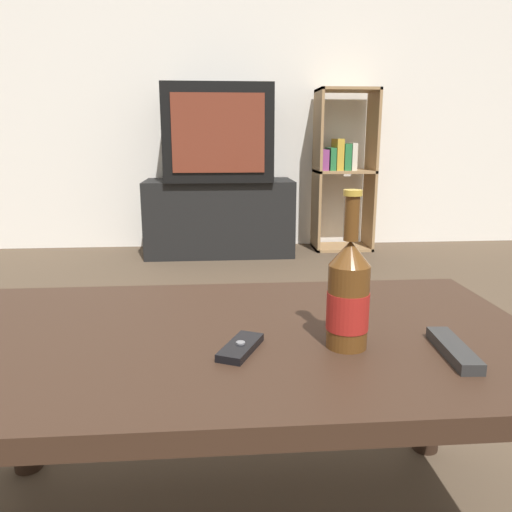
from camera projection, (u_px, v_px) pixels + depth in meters
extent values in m
cube|color=silver|center=(219.00, 74.00, 3.71)|extent=(8.00, 0.05, 2.60)
cube|color=#332116|center=(235.00, 342.00, 0.98)|extent=(1.19, 0.66, 0.04)
cylinder|color=black|center=(20.00, 393.00, 1.25)|extent=(0.07, 0.07, 0.43)
cylinder|color=black|center=(431.00, 377.00, 1.33)|extent=(0.07, 0.07, 0.43)
cube|color=black|center=(219.00, 217.00, 3.65)|extent=(1.06, 0.47, 0.54)
cube|color=black|center=(218.00, 134.00, 3.51)|extent=(0.74, 0.53, 0.65)
cube|color=maroon|center=(218.00, 133.00, 3.25)|extent=(0.61, 0.01, 0.51)
cube|color=#99754C|center=(317.00, 171.00, 3.72)|extent=(0.02, 0.30, 1.18)
cube|color=#99754C|center=(371.00, 171.00, 3.76)|extent=(0.02, 0.30, 1.18)
cube|color=#99754C|center=(341.00, 247.00, 3.87)|extent=(0.43, 0.30, 0.02)
cube|color=#99754C|center=(344.00, 171.00, 3.74)|extent=(0.43, 0.30, 0.02)
cube|color=#99754C|center=(347.00, 90.00, 3.60)|extent=(0.43, 0.30, 0.02)
cube|color=#7F3875|center=(323.00, 160.00, 3.71)|extent=(0.05, 0.21, 0.15)
cube|color=#236B38|center=(330.00, 159.00, 3.71)|extent=(0.04, 0.21, 0.16)
cube|color=#B7932D|center=(337.00, 154.00, 3.71)|extent=(0.05, 0.21, 0.23)
cube|color=#236B38|center=(345.00, 157.00, 3.71)|extent=(0.05, 0.21, 0.19)
cube|color=beige|center=(351.00, 156.00, 3.72)|extent=(0.04, 0.21, 0.20)
cylinder|color=#563314|center=(348.00, 307.00, 0.89)|extent=(0.07, 0.07, 0.15)
cylinder|color=maroon|center=(348.00, 311.00, 0.89)|extent=(0.08, 0.08, 0.07)
cone|color=#563314|center=(350.00, 253.00, 0.87)|extent=(0.07, 0.07, 0.04)
cylinder|color=#563314|center=(352.00, 218.00, 0.85)|extent=(0.03, 0.03, 0.08)
cylinder|color=#B79333|center=(353.00, 193.00, 0.84)|extent=(0.03, 0.03, 0.01)
cube|color=black|center=(241.00, 347.00, 0.88)|extent=(0.09, 0.13, 0.01)
cylinder|color=slate|center=(241.00, 343.00, 0.88)|extent=(0.02, 0.02, 0.00)
cube|color=#282828|center=(454.00, 349.00, 0.87)|extent=(0.05, 0.17, 0.02)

